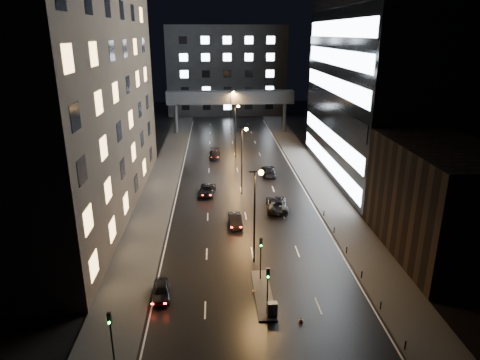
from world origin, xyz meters
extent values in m
plane|color=black|center=(0.00, 40.00, 0.00)|extent=(160.00, 160.00, 0.00)
cube|color=#383533|center=(-12.50, 35.00, 0.07)|extent=(5.00, 110.00, 0.15)
cube|color=#383533|center=(12.50, 35.00, 0.07)|extent=(5.00, 110.00, 0.15)
cube|color=#2D2319|center=(-22.50, 24.00, 20.00)|extent=(15.00, 48.00, 40.00)
cube|color=black|center=(20.00, 9.00, 6.00)|extent=(10.00, 18.00, 12.00)
cube|color=black|center=(25.00, 36.00, 22.50)|extent=(20.00, 36.00, 45.00)
cube|color=#333335|center=(0.00, 98.00, 12.50)|extent=(34.00, 14.00, 25.00)
cube|color=#333335|center=(0.00, 70.00, 8.50)|extent=(30.00, 3.00, 3.00)
cylinder|color=#333335|center=(-13.00, 70.00, 3.50)|extent=(0.80, 0.80, 7.00)
cylinder|color=#333335|center=(13.00, 70.00, 3.50)|extent=(0.80, 0.80, 7.00)
cube|color=#383533|center=(0.30, 2.00, 0.07)|extent=(1.60, 8.00, 0.15)
cylinder|color=black|center=(0.30, 4.50, 1.90)|extent=(0.12, 0.12, 3.50)
cube|color=black|center=(0.30, 4.50, 4.10)|extent=(0.28, 0.22, 0.90)
sphere|color=#0CFF33|center=(0.30, 4.36, 3.82)|extent=(0.18, 0.18, 0.18)
cylinder|color=black|center=(0.30, -1.00, 1.90)|extent=(0.12, 0.12, 3.50)
cube|color=black|center=(0.30, -1.00, 4.10)|extent=(0.28, 0.22, 0.90)
sphere|color=#0CFF33|center=(0.30, -1.14, 3.82)|extent=(0.18, 0.18, 0.18)
cylinder|color=black|center=(-11.50, -6.00, 1.75)|extent=(0.12, 0.12, 3.50)
cube|color=black|center=(-11.50, -6.00, 3.95)|extent=(0.28, 0.22, 0.90)
sphere|color=#0CFF33|center=(-11.50, -6.14, 3.67)|extent=(0.18, 0.18, 0.18)
cylinder|color=black|center=(10.20, -6.00, 0.45)|extent=(0.12, 0.12, 0.90)
cylinder|color=black|center=(10.20, -1.00, 0.45)|extent=(0.12, 0.12, 0.90)
cylinder|color=black|center=(10.20, 4.00, 0.45)|extent=(0.12, 0.12, 0.90)
cylinder|color=black|center=(10.20, 9.00, 0.45)|extent=(0.12, 0.12, 0.90)
cylinder|color=black|center=(10.20, 14.00, 0.45)|extent=(0.12, 0.12, 0.90)
cylinder|color=black|center=(10.20, 19.00, 0.45)|extent=(0.12, 0.12, 0.90)
cylinder|color=black|center=(0.00, 8.00, 5.00)|extent=(0.18, 0.18, 10.00)
cylinder|color=black|center=(0.00, 8.00, 10.00)|extent=(1.20, 0.12, 0.12)
sphere|color=#FF9E38|center=(0.60, 8.00, 9.90)|extent=(0.50, 0.50, 0.50)
cylinder|color=black|center=(0.00, 28.00, 5.00)|extent=(0.18, 0.18, 10.00)
cylinder|color=black|center=(0.00, 28.00, 10.00)|extent=(1.20, 0.12, 0.12)
sphere|color=#FF9E38|center=(0.60, 28.00, 9.90)|extent=(0.50, 0.50, 0.50)
cylinder|color=black|center=(0.00, 48.00, 5.00)|extent=(0.18, 0.18, 10.00)
cylinder|color=black|center=(0.00, 48.00, 10.00)|extent=(1.20, 0.12, 0.12)
sphere|color=#FF9E38|center=(0.60, 48.00, 9.90)|extent=(0.50, 0.50, 0.50)
cylinder|color=black|center=(0.00, 68.00, 5.00)|extent=(0.18, 0.18, 10.00)
cylinder|color=black|center=(0.00, 68.00, 10.00)|extent=(1.20, 0.12, 0.12)
sphere|color=#FF9E38|center=(0.60, 68.00, 9.90)|extent=(0.50, 0.50, 0.50)
imported|color=black|center=(-9.00, 2.24, 0.65)|extent=(1.92, 3.96, 1.30)
imported|color=black|center=(-1.50, 17.16, 0.71)|extent=(1.73, 4.36, 1.41)
imported|color=black|center=(-5.21, 28.14, 0.69)|extent=(2.91, 5.23, 1.38)
imported|color=black|center=(-3.96, 47.80, 0.74)|extent=(2.17, 5.11, 1.47)
imported|color=black|center=(4.38, 21.93, 0.82)|extent=(3.20, 6.13, 1.65)
imported|color=black|center=(5.15, 36.83, 0.80)|extent=(2.45, 5.62, 1.61)
cube|color=#525255|center=(0.70, -1.26, 0.77)|extent=(0.86, 0.59, 1.25)
cone|color=#FF3C0D|center=(-0.51, 2.26, 0.22)|extent=(0.38, 0.38, 0.44)
cone|color=#D54D0B|center=(3.00, -2.17, 0.25)|extent=(0.48, 0.48, 0.49)
camera|label=1|loc=(-3.86, -31.62, 22.86)|focal=32.00mm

